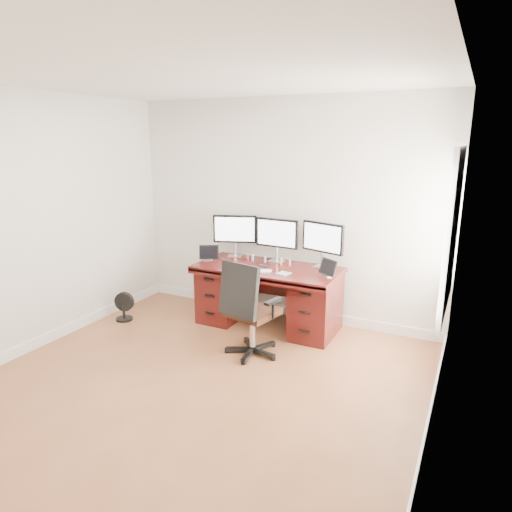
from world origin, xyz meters
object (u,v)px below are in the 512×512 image
at_px(desk, 268,294).
at_px(floor_fan, 124,307).
at_px(monitor_center, 277,235).
at_px(keyboard, 260,271).
at_px(office_chair, 249,325).

relative_size(desk, floor_fan, 4.73).
xyz_separation_m(floor_fan, monitor_center, (1.69, 0.89, 0.91)).
bearing_deg(keyboard, desk, 74.50).
distance_m(floor_fan, keyboard, 1.84).
height_order(office_chair, monitor_center, monitor_center).
relative_size(floor_fan, monitor_center, 0.65).
height_order(desk, office_chair, office_chair).
height_order(office_chair, floor_fan, office_chair).
bearing_deg(desk, office_chair, -78.83).
xyz_separation_m(desk, office_chair, (0.16, -0.80, -0.06)).
relative_size(desk, keyboard, 6.41).
bearing_deg(floor_fan, keyboard, -2.81).
height_order(office_chair, keyboard, office_chair).
xyz_separation_m(office_chair, monitor_center, (-0.16, 1.04, 0.75)).
distance_m(desk, monitor_center, 0.72).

